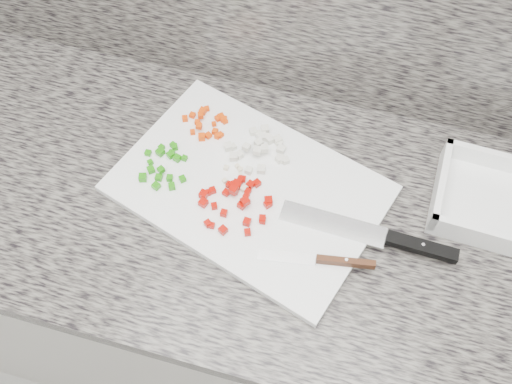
% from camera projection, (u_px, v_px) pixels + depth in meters
% --- Properties ---
extents(cabinet, '(3.92, 0.62, 0.86)m').
position_uv_depth(cabinet, '(268.00, 297.00, 1.49)').
color(cabinet, silver).
rests_on(cabinet, ground).
extents(countertop, '(3.96, 0.64, 0.04)m').
position_uv_depth(countertop, '(272.00, 213.00, 1.10)').
color(countertop, '#656159').
rests_on(countertop, cabinet).
extents(cutting_board, '(0.57, 0.47, 0.02)m').
position_uv_depth(cutting_board, '(249.00, 189.00, 1.10)').
color(cutting_board, white).
rests_on(cutting_board, countertop).
extents(carrot_pile, '(0.10, 0.09, 0.02)m').
position_uv_depth(carrot_pile, '(207.00, 123.00, 1.16)').
color(carrot_pile, '#E03F04').
rests_on(carrot_pile, cutting_board).
extents(onion_pile, '(0.14, 0.12, 0.02)m').
position_uv_depth(onion_pile, '(261.00, 147.00, 1.13)').
color(onion_pile, silver).
rests_on(onion_pile, cutting_board).
extents(green_pepper_pile, '(0.10, 0.12, 0.02)m').
position_uv_depth(green_pepper_pile, '(164.00, 166.00, 1.11)').
color(green_pepper_pile, '#1F830B').
rests_on(green_pepper_pile, cutting_board).
extents(red_pepper_pile, '(0.14, 0.13, 0.03)m').
position_uv_depth(red_pepper_pile, '(236.00, 199.00, 1.07)').
color(red_pepper_pile, '#A90A02').
rests_on(red_pepper_pile, cutting_board).
extents(garlic_pile, '(0.06, 0.06, 0.01)m').
position_uv_depth(garlic_pile, '(238.00, 180.00, 1.10)').
color(garlic_pile, beige).
rests_on(garlic_pile, cutting_board).
extents(chef_knife, '(0.33, 0.05, 0.02)m').
position_uv_depth(chef_knife, '(391.00, 239.00, 1.03)').
color(chef_knife, white).
rests_on(chef_knife, cutting_board).
extents(paring_knife, '(0.21, 0.05, 0.02)m').
position_uv_depth(paring_knife, '(331.00, 261.00, 1.01)').
color(paring_knife, white).
rests_on(paring_knife, cutting_board).
extents(tray, '(0.27, 0.20, 0.05)m').
position_uv_depth(tray, '(505.00, 205.00, 1.07)').
color(tray, white).
rests_on(tray, countertop).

